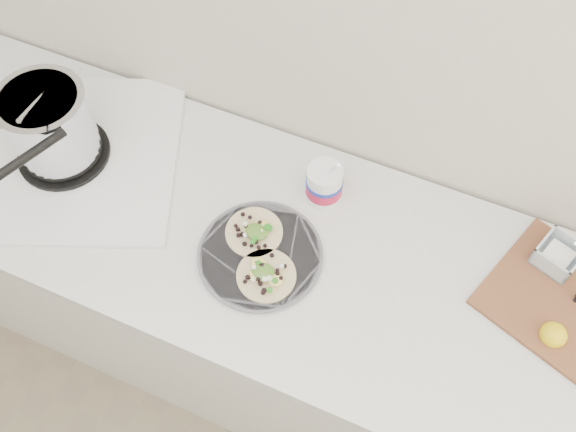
% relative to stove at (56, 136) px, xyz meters
% --- Properties ---
extents(counter, '(2.44, 0.66, 0.90)m').
position_rel_stove_xyz_m(counter, '(0.62, 0.00, -0.54)').
color(counter, silver).
rests_on(counter, ground).
extents(stove, '(0.76, 0.74, 0.28)m').
position_rel_stove_xyz_m(stove, '(0.00, 0.00, 0.00)').
color(stove, silver).
rests_on(stove, counter).
extents(taco_plate, '(0.31, 0.31, 0.04)m').
position_rel_stove_xyz_m(taco_plate, '(0.60, -0.06, -0.08)').
color(taco_plate, '#59585F').
rests_on(taco_plate, counter).
extents(tub, '(0.09, 0.09, 0.21)m').
position_rel_stove_xyz_m(tub, '(0.68, 0.16, -0.03)').
color(tub, white).
rests_on(tub, counter).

